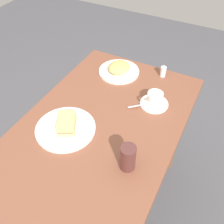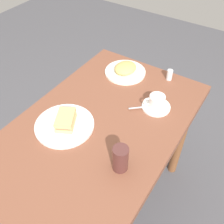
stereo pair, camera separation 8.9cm
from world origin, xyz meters
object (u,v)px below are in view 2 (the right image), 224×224
coffee_saucer (156,107)px  spoon (142,107)px  sandwich_front (65,121)px  coffee_cup (157,101)px  side_plate (125,72)px  salt_shaker (170,75)px  dining_table (88,150)px  drinking_glass (120,159)px  sandwich_plate (65,125)px

coffee_saucer → spoon: size_ratio=1.75×
sandwich_front → coffee_cup: size_ratio=1.46×
side_plate → salt_shaker: bearing=109.3°
dining_table → salt_shaker: size_ratio=21.70×
salt_shaker → coffee_cup: bearing=9.1°
spoon → salt_shaker: 0.30m
coffee_cup → side_plate: bearing=-121.1°
spoon → salt_shaker: bearing=177.3°
dining_table → drinking_glass: drinking_glass is taller
sandwich_plate → salt_shaker: (-0.60, 0.26, 0.02)m
sandwich_front → salt_shaker: (-0.59, 0.25, -0.01)m
sandwich_plate → coffee_saucer: size_ratio=1.93×
sandwich_plate → coffee_saucer: (-0.35, 0.30, -0.00)m
sandwich_plate → side_plate: same height
dining_table → coffee_cup: size_ratio=13.56×
side_plate → salt_shaker: (-0.08, 0.24, 0.02)m
sandwich_front → side_plate: 0.51m
dining_table → sandwich_front: bearing=-87.8°
sandwich_plate → side_plate: 0.51m
sandwich_plate → dining_table: bearing=92.4°
coffee_saucer → drinking_glass: size_ratio=1.20×
drinking_glass → sandwich_front: bearing=-99.0°
spoon → side_plate: (-0.22, -0.22, -0.01)m
sandwich_plate → spoon: (-0.30, 0.25, 0.01)m
sandwich_front → coffee_saucer: sandwich_front is taller
spoon → salt_shaker: size_ratio=1.35×
dining_table → side_plate: (-0.51, -0.10, 0.10)m
sandwich_front → drinking_glass: drinking_glass is taller
coffee_cup → sandwich_front: bearing=-40.3°
coffee_saucer → sandwich_plate: bearing=-41.0°
dining_table → sandwich_plate: sandwich_plate is taller
coffee_cup → spoon: (0.05, -0.05, -0.03)m
sandwich_plate → side_plate: bearing=177.5°
sandwich_plate → coffee_cup: (-0.34, 0.30, 0.04)m
drinking_glass → dining_table: bearing=-105.0°
sandwich_front → drinking_glass: size_ratio=1.19×
coffee_cup → salt_shaker: (-0.25, -0.04, -0.01)m
sandwich_plate → sandwich_front: sandwich_front is taller
sandwich_front → salt_shaker: size_ratio=2.33×
coffee_saucer → drinking_glass: bearing=4.8°
sandwich_plate → coffee_cup: 0.46m
coffee_saucer → side_plate: (-0.17, -0.28, 0.00)m
coffee_cup → spoon: coffee_cup is taller
side_plate → drinking_glass: (0.56, 0.31, 0.05)m
dining_table → drinking_glass: 0.27m
side_plate → salt_shaker: 0.25m
sandwich_front → coffee_cup: coffee_cup is taller
coffee_cup → coffee_saucer: bearing=124.2°
coffee_saucer → coffee_cup: size_ratio=1.47×
sandwich_plate → salt_shaker: 0.65m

